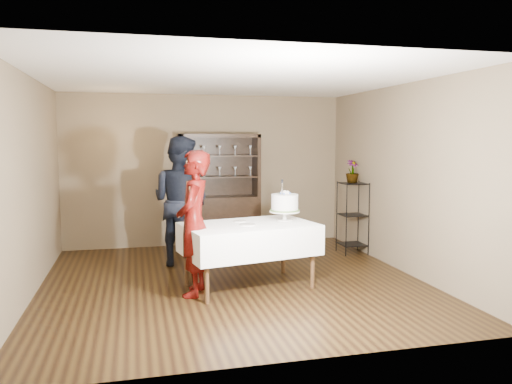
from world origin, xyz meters
TOP-DOWN VIEW (x-y plane):
  - floor at (0.00, 0.00)m, footprint 5.00×5.00m
  - ceiling at (0.00, 0.00)m, footprint 5.00×5.00m
  - back_wall at (0.00, 2.50)m, footprint 5.00×0.02m
  - wall_left at (-2.50, 0.00)m, footprint 0.02×5.00m
  - wall_right at (2.50, 0.00)m, footprint 0.02×5.00m
  - china_hutch at (0.20, 2.25)m, footprint 1.40×0.48m
  - plant_etagere at (2.28, 1.20)m, footprint 0.42×0.42m
  - cake_table at (0.15, -0.27)m, footprint 1.82×1.32m
  - woman at (-0.57, -0.41)m, footprint 0.59×0.75m
  - man at (-0.59, 1.10)m, footprint 1.21×1.18m
  - cake at (0.68, -0.11)m, footprint 0.41×0.41m
  - plate_near at (0.12, -0.36)m, footprint 0.25×0.25m
  - plate_far at (0.08, -0.08)m, footprint 0.21×0.21m
  - potted_plant at (2.27, 1.22)m, footprint 0.27×0.27m

SIDE VIEW (x-z plane):
  - floor at x=0.00m, z-range 0.00..0.00m
  - cake_table at x=0.15m, z-range 0.22..1.05m
  - plant_etagere at x=2.28m, z-range 0.05..1.25m
  - china_hutch at x=0.20m, z-range -0.34..1.66m
  - plate_near at x=0.12m, z-range 0.83..0.85m
  - plate_far at x=0.08m, z-range 0.83..0.85m
  - woman at x=-0.57m, z-range 0.00..1.78m
  - man at x=-0.59m, z-range 0.00..1.96m
  - cake at x=0.68m, z-range 0.77..1.33m
  - back_wall at x=0.00m, z-range 0.00..2.70m
  - wall_left at x=-2.50m, z-range 0.00..2.70m
  - wall_right at x=2.50m, z-range 0.00..2.70m
  - potted_plant at x=2.27m, z-range 1.19..1.57m
  - ceiling at x=0.00m, z-range 2.70..2.70m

